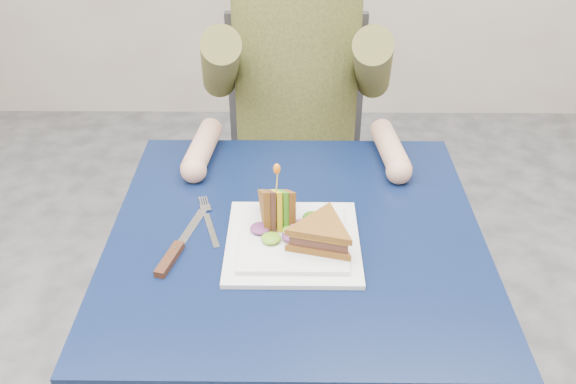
{
  "coord_description": "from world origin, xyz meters",
  "views": [
    {
      "loc": [
        -0.01,
        -0.98,
        1.48
      ],
      "look_at": [
        -0.02,
        0.01,
        0.82
      ],
      "focal_mm": 38.0,
      "sensor_mm": 36.0,
      "label": 1
    }
  ],
  "objects_px": {
    "table": "(296,261)",
    "chair": "(296,147)",
    "sandwich_flat": "(322,234)",
    "sandwich_upright": "(277,208)",
    "diner": "(297,44)",
    "fork": "(209,222)",
    "knife": "(174,253)",
    "plate": "(293,241)"
  },
  "relations": [
    {
      "from": "sandwich_upright",
      "to": "fork",
      "type": "height_order",
      "value": "sandwich_upright"
    },
    {
      "from": "table",
      "to": "sandwich_flat",
      "type": "relative_size",
      "value": 4.23
    },
    {
      "from": "plate",
      "to": "sandwich_flat",
      "type": "bearing_deg",
      "value": -24.44
    },
    {
      "from": "table",
      "to": "sandwich_flat",
      "type": "distance_m",
      "value": 0.15
    },
    {
      "from": "table",
      "to": "sandwich_upright",
      "type": "relative_size",
      "value": 5.41
    },
    {
      "from": "chair",
      "to": "diner",
      "type": "bearing_deg",
      "value": -90.0
    },
    {
      "from": "sandwich_flat",
      "to": "knife",
      "type": "height_order",
      "value": "sandwich_flat"
    },
    {
      "from": "sandwich_flat",
      "to": "table",
      "type": "bearing_deg",
      "value": 125.45
    },
    {
      "from": "sandwich_upright",
      "to": "diner",
      "type": "bearing_deg",
      "value": 86.15
    },
    {
      "from": "diner",
      "to": "fork",
      "type": "xyz_separation_m",
      "value": [
        -0.18,
        -0.54,
        -0.18
      ]
    },
    {
      "from": "sandwich_flat",
      "to": "knife",
      "type": "distance_m",
      "value": 0.29
    },
    {
      "from": "chair",
      "to": "diner",
      "type": "distance_m",
      "value": 0.39
    },
    {
      "from": "table",
      "to": "sandwich_upright",
      "type": "xyz_separation_m",
      "value": [
        -0.04,
        0.0,
        0.13
      ]
    },
    {
      "from": "knife",
      "to": "sandwich_flat",
      "type": "bearing_deg",
      "value": 2.33
    },
    {
      "from": "table",
      "to": "knife",
      "type": "height_order",
      "value": "knife"
    },
    {
      "from": "plate",
      "to": "sandwich_upright",
      "type": "height_order",
      "value": "sandwich_upright"
    },
    {
      "from": "chair",
      "to": "sandwich_upright",
      "type": "relative_size",
      "value": 6.71
    },
    {
      "from": "diner",
      "to": "sandwich_flat",
      "type": "bearing_deg",
      "value": -85.62
    },
    {
      "from": "plate",
      "to": "sandwich_upright",
      "type": "bearing_deg",
      "value": 124.7
    },
    {
      "from": "table",
      "to": "sandwich_flat",
      "type": "height_order",
      "value": "sandwich_flat"
    },
    {
      "from": "sandwich_upright",
      "to": "fork",
      "type": "bearing_deg",
      "value": 171.25
    },
    {
      "from": "table",
      "to": "chair",
      "type": "xyz_separation_m",
      "value": [
        0.0,
        0.68,
        -0.11
      ]
    },
    {
      "from": "plate",
      "to": "knife",
      "type": "bearing_deg",
      "value": -170.9
    },
    {
      "from": "chair",
      "to": "plate",
      "type": "xyz_separation_m",
      "value": [
        -0.01,
        -0.72,
        0.2
      ]
    },
    {
      "from": "diner",
      "to": "sandwich_flat",
      "type": "height_order",
      "value": "diner"
    },
    {
      "from": "table",
      "to": "fork",
      "type": "xyz_separation_m",
      "value": [
        -0.18,
        0.02,
        0.08
      ]
    },
    {
      "from": "fork",
      "to": "knife",
      "type": "height_order",
      "value": "knife"
    },
    {
      "from": "chair",
      "to": "knife",
      "type": "height_order",
      "value": "chair"
    },
    {
      "from": "diner",
      "to": "fork",
      "type": "height_order",
      "value": "diner"
    },
    {
      "from": "sandwich_flat",
      "to": "chair",
      "type": "bearing_deg",
      "value": 93.72
    },
    {
      "from": "diner",
      "to": "plate",
      "type": "distance_m",
      "value": 0.63
    },
    {
      "from": "chair",
      "to": "fork",
      "type": "distance_m",
      "value": 0.7
    },
    {
      "from": "diner",
      "to": "sandwich_flat",
      "type": "distance_m",
      "value": 0.65
    },
    {
      "from": "chair",
      "to": "diner",
      "type": "relative_size",
      "value": 1.25
    },
    {
      "from": "chair",
      "to": "diner",
      "type": "xyz_separation_m",
      "value": [
        -0.0,
        -0.11,
        0.37
      ]
    },
    {
      "from": "diner",
      "to": "sandwich_upright",
      "type": "relative_size",
      "value": 5.38
    },
    {
      "from": "diner",
      "to": "knife",
      "type": "distance_m",
      "value": 0.71
    },
    {
      "from": "sandwich_flat",
      "to": "sandwich_upright",
      "type": "relative_size",
      "value": 1.28
    },
    {
      "from": "table",
      "to": "chair",
      "type": "distance_m",
      "value": 0.68
    },
    {
      "from": "chair",
      "to": "table",
      "type": "bearing_deg",
      "value": -90.0
    },
    {
      "from": "table",
      "to": "chair",
      "type": "relative_size",
      "value": 0.81
    },
    {
      "from": "table",
      "to": "fork",
      "type": "relative_size",
      "value": 4.26
    }
  ]
}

